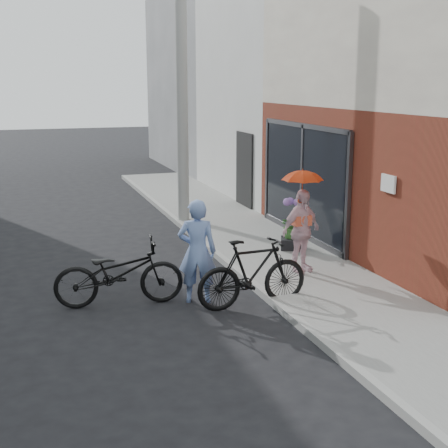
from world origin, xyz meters
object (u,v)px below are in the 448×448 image
officer (197,251)px  planter (291,243)px  bike_right (253,273)px  utility_pole (182,82)px  kimono_woman (301,231)px  bike_left (119,273)px

officer → planter: size_ratio=3.96×
officer → bike_right: 0.96m
utility_pole → kimono_woman: 5.64m
utility_pole → officer: (-1.27, -5.55, -2.65)m
bike_right → kimono_woman: size_ratio=1.23×
planter → utility_pole: bearing=111.9°
officer → bike_left: bearing=8.5°
officer → bike_left: officer is taller
bike_right → planter: bearing=-39.2°
kimono_woman → bike_right: bearing=-161.5°
bike_right → kimono_woman: (1.37, 1.12, 0.32)m
bike_right → planter: size_ratio=4.33×
bike_left → planter: bike_left is taller
officer → bike_right: bearing=167.5°
bike_left → bike_right: bike_right is taller
kimono_woman → planter: kimono_woman is taller
kimono_woman → planter: size_ratio=3.53×
bike_right → kimono_woman: kimono_woman is taller
officer → planter: 3.44m
bike_left → utility_pole: bearing=-19.2°
bike_right → utility_pole: bearing=-8.1°
officer → planter: officer is taller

